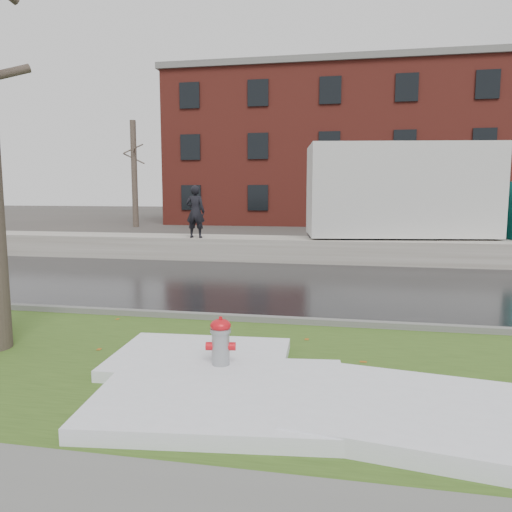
# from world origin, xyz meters

# --- Properties ---
(ground) EXTENTS (120.00, 120.00, 0.00)m
(ground) POSITION_xyz_m (0.00, 0.00, 0.00)
(ground) COLOR #47423D
(ground) RESTS_ON ground
(verge) EXTENTS (60.00, 4.50, 0.04)m
(verge) POSITION_xyz_m (0.00, -1.25, 0.02)
(verge) COLOR #324B19
(verge) RESTS_ON ground
(road) EXTENTS (60.00, 7.00, 0.03)m
(road) POSITION_xyz_m (0.00, 4.50, 0.01)
(road) COLOR black
(road) RESTS_ON ground
(parking_lot) EXTENTS (60.00, 9.00, 0.03)m
(parking_lot) POSITION_xyz_m (0.00, 13.00, 0.01)
(parking_lot) COLOR slate
(parking_lot) RESTS_ON ground
(curb) EXTENTS (60.00, 0.15, 0.14)m
(curb) POSITION_xyz_m (0.00, 1.00, 0.07)
(curb) COLOR slate
(curb) RESTS_ON ground
(snowbank) EXTENTS (60.00, 1.60, 0.75)m
(snowbank) POSITION_xyz_m (0.00, 8.70, 0.38)
(snowbank) COLOR #B4AFA5
(snowbank) RESTS_ON ground
(brick_building) EXTENTS (26.00, 12.00, 10.00)m
(brick_building) POSITION_xyz_m (2.00, 30.00, 5.00)
(brick_building) COLOR maroon
(brick_building) RESTS_ON ground
(bg_tree_left) EXTENTS (1.40, 1.62, 6.50)m
(bg_tree_left) POSITION_xyz_m (-12.00, 22.00, 3.33)
(bg_tree_left) COLOR brown
(bg_tree_left) RESTS_ON ground
(bg_tree_center) EXTENTS (1.40, 1.62, 6.50)m
(bg_tree_center) POSITION_xyz_m (-6.00, 26.00, 3.33)
(bg_tree_center) COLOR brown
(bg_tree_center) RESTS_ON ground
(fire_hydrant) EXTENTS (0.37, 0.33, 0.74)m
(fire_hydrant) POSITION_xyz_m (-0.22, -1.59, 0.44)
(fire_hydrant) COLOR gray
(fire_hydrant) RESTS_ON verge
(box_truck) EXTENTS (11.30, 3.97, 3.73)m
(box_truck) POSITION_xyz_m (3.91, 9.97, 1.97)
(box_truck) COLOR black
(box_truck) RESTS_ON ground
(worker) EXTENTS (0.61, 0.41, 1.67)m
(worker) POSITION_xyz_m (-3.65, 8.15, 1.59)
(worker) COLOR black
(worker) RESTS_ON snowbank
(snow_patch_near) EXTENTS (2.81, 2.28, 0.16)m
(snow_patch_near) POSITION_xyz_m (-0.01, -2.30, 0.12)
(snow_patch_near) COLOR silver
(snow_patch_near) RESTS_ON verge
(snow_patch_far) EXTENTS (2.29, 1.72, 0.14)m
(snow_patch_far) POSITION_xyz_m (-0.60, -1.19, 0.11)
(snow_patch_far) COLOR silver
(snow_patch_far) RESTS_ON verge
(snow_patch_side) EXTENTS (3.05, 2.21, 0.18)m
(snow_patch_side) POSITION_xyz_m (2.19, -2.40, 0.13)
(snow_patch_side) COLOR silver
(snow_patch_side) RESTS_ON verge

